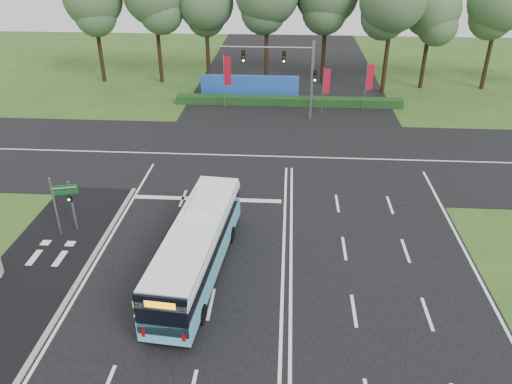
# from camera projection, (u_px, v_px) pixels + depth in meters

# --- Properties ---
(ground) EXTENTS (120.00, 120.00, 0.00)m
(ground) POSITION_uv_depth(u_px,v_px,m) (284.00, 247.00, 27.42)
(ground) COLOR #2C511B
(ground) RESTS_ON ground
(road_main) EXTENTS (20.00, 120.00, 0.04)m
(road_main) POSITION_uv_depth(u_px,v_px,m) (284.00, 246.00, 27.41)
(road_main) COLOR black
(road_main) RESTS_ON ground
(road_cross) EXTENTS (120.00, 14.00, 0.05)m
(road_cross) POSITION_uv_depth(u_px,v_px,m) (287.00, 157.00, 37.96)
(road_cross) COLOR black
(road_cross) RESTS_ON ground
(bike_path) EXTENTS (5.00, 18.00, 0.06)m
(bike_path) POSITION_uv_depth(u_px,v_px,m) (39.00, 270.00, 25.51)
(bike_path) COLOR black
(bike_path) RESTS_ON ground
(kerb_strip) EXTENTS (0.25, 18.00, 0.12)m
(kerb_strip) POSITION_uv_depth(u_px,v_px,m) (84.00, 272.00, 25.36)
(kerb_strip) COLOR gray
(kerb_strip) RESTS_ON ground
(city_bus) EXTENTS (3.23, 11.01, 3.12)m
(city_bus) POSITION_uv_depth(u_px,v_px,m) (197.00, 248.00, 24.59)
(city_bus) COLOR #5DBCD9
(city_bus) RESTS_ON ground
(pedestrian_signal) EXTENTS (0.30, 0.41, 3.17)m
(pedestrian_signal) POSITION_uv_depth(u_px,v_px,m) (72.00, 205.00, 28.05)
(pedestrian_signal) COLOR gray
(pedestrian_signal) RESTS_ON ground
(street_sign) EXTENTS (1.38, 0.44, 3.63)m
(street_sign) POSITION_uv_depth(u_px,v_px,m) (60.00, 199.00, 27.43)
(street_sign) COLOR gray
(street_sign) RESTS_ON ground
(banner_flag_left) EXTENTS (0.74, 0.19, 5.04)m
(banner_flag_left) POSITION_uv_depth(u_px,v_px,m) (227.00, 74.00, 46.72)
(banner_flag_left) COLOR gray
(banner_flag_left) RESTS_ON ground
(banner_flag_mid) EXTENTS (0.63, 0.08, 4.28)m
(banner_flag_mid) POSITION_uv_depth(u_px,v_px,m) (326.00, 84.00, 45.52)
(banner_flag_mid) COLOR gray
(banner_flag_mid) RESTS_ON ground
(banner_flag_right) EXTENTS (0.65, 0.07, 4.42)m
(banner_flag_right) POSITION_uv_depth(u_px,v_px,m) (369.00, 80.00, 46.35)
(banner_flag_right) COLOR gray
(banner_flag_right) RESTS_ON ground
(traffic_light_gantry) EXTENTS (8.41, 0.28, 7.00)m
(traffic_light_gantry) POSITION_uv_depth(u_px,v_px,m) (292.00, 68.00, 43.23)
(traffic_light_gantry) COLOR gray
(traffic_light_gantry) RESTS_ON ground
(hedge) EXTENTS (22.00, 1.20, 0.80)m
(hedge) POSITION_uv_depth(u_px,v_px,m) (288.00, 101.00, 48.77)
(hedge) COLOR #153B16
(hedge) RESTS_ON ground
(blue_hoarding) EXTENTS (10.00, 0.30, 2.20)m
(blue_hoarding) POSITION_uv_depth(u_px,v_px,m) (250.00, 86.00, 50.88)
(blue_hoarding) COLOR blue
(blue_hoarding) RESTS_ON ground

